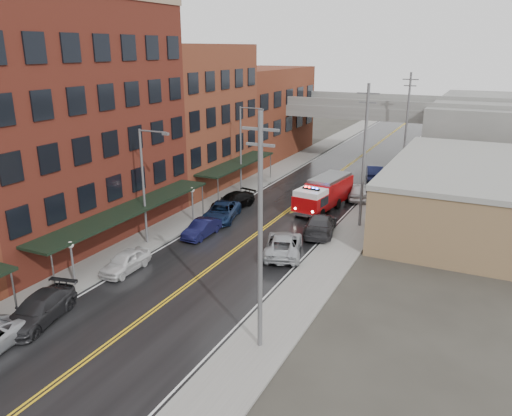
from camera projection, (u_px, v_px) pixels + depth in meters
The scene contains 30 objects.
road at pixel (259, 232), 41.42m from camera, with size 11.00×160.00×0.02m, color black.
sidewalk_left at pixel (185, 219), 44.41m from camera, with size 3.00×160.00×0.15m, color slate.
sidewalk_right at pixel (344, 246), 38.39m from camera, with size 3.00×160.00×0.15m, color slate.
curb_left at pixel (200, 222), 43.73m from camera, with size 0.30×160.00×0.15m, color gray.
curb_right at pixel (324, 243), 39.07m from camera, with size 0.30×160.00×0.15m, color gray.
brick_building_b at pixel (63, 125), 38.14m from camera, with size 9.00×20.00×18.00m, color #502215.
brick_building_c at pixel (189, 117), 53.61m from camera, with size 9.00×15.00×15.00m, color brown.
brick_building_far at pixel (259, 113), 69.08m from camera, with size 9.00×20.00×12.00m, color brown.
tan_building at pixel (477, 197), 42.63m from camera, with size 14.00×22.00×5.00m, color olive.
right_far_block at pixel (507, 130), 67.07m from camera, with size 18.00×30.00×8.00m, color slate.
awning_1 at pixel (129, 210), 37.59m from camera, with size 2.60×18.00×3.09m.
awning_2 at pixel (237, 163), 52.60m from camera, with size 2.60×13.00×3.09m.
globe_lamp_1 at pixel (71, 253), 31.34m from camera, with size 0.44×0.44×3.12m.
globe_lamp_2 at pixel (192, 196), 43.35m from camera, with size 0.44×0.44×3.12m.
street_lamp_1 at pixel (146, 180), 37.38m from camera, with size 2.64×0.22×9.00m.
street_lamp_2 at pixel (243, 144), 51.10m from camera, with size 2.64×0.22×9.00m.
utility_pole_0 at pixel (260, 232), 23.65m from camera, with size 1.80×0.24×12.00m.
utility_pole_1 at pixel (364, 154), 40.80m from camera, with size 1.80×0.24×12.00m.
utility_pole_2 at pixel (407, 123), 57.95m from camera, with size 1.80×0.24×12.00m.
overpass at pixel (361, 115), 67.02m from camera, with size 40.00×10.00×7.50m.
fire_truck at pixel (324, 193), 47.01m from camera, with size 4.04×8.32×2.94m.
parked_car_left_3 at pixel (39, 309), 27.78m from camera, with size 2.12×5.20×1.51m, color black.
parked_car_left_4 at pixel (125, 262), 34.07m from camera, with size 1.67×4.16×1.42m, color silver.
parked_car_left_5 at pixel (202, 228), 40.37m from camera, with size 1.46×4.17×1.38m, color black.
parked_car_left_6 at pixel (222, 212), 44.29m from camera, with size 2.48×5.38×1.50m, color #122244.
parked_car_left_7 at pixel (233, 201), 47.37m from camera, with size 2.06×5.07×1.47m, color black.
parked_car_right_0 at pixel (283, 244), 36.83m from camera, with size 2.61×5.66×1.57m, color #9EA2A6.
parked_car_right_1 at pixel (320, 224), 40.91m from camera, with size 2.31×5.69×1.65m, color #2B2B2E.
parked_car_right_2 at pixel (358, 191), 50.27m from camera, with size 1.98×4.92×1.68m, color silver.
parked_car_right_3 at pixel (374, 172), 57.90m from camera, with size 1.76×5.03×1.66m, color black.
Camera 1 is at (16.62, -5.05, 14.67)m, focal length 35.00 mm.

